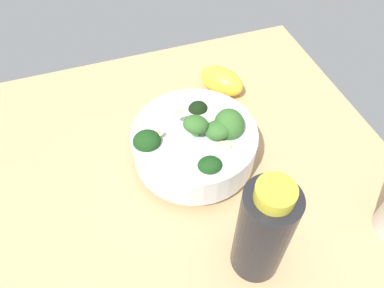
% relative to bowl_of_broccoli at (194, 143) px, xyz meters
% --- Properties ---
extents(ground_plane, '(0.58, 0.58, 0.04)m').
position_rel_bowl_of_broccoli_xyz_m(ground_plane, '(-0.00, 0.01, -0.06)').
color(ground_plane, tan).
extents(bowl_of_broccoli, '(0.18, 0.17, 0.10)m').
position_rel_bowl_of_broccoli_xyz_m(bowl_of_broccoli, '(0.00, 0.00, 0.00)').
color(bowl_of_broccoli, white).
rests_on(bowl_of_broccoli, ground_plane).
extents(lemon_wedge, '(0.09, 0.09, 0.04)m').
position_rel_bowl_of_broccoli_xyz_m(lemon_wedge, '(-0.10, -0.13, -0.02)').
color(lemon_wedge, yellow).
rests_on(lemon_wedge, ground_plane).
extents(bottle_short, '(0.06, 0.06, 0.16)m').
position_rel_bowl_of_broccoli_xyz_m(bottle_short, '(-0.02, 0.17, 0.03)').
color(bottle_short, black).
rests_on(bottle_short, ground_plane).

